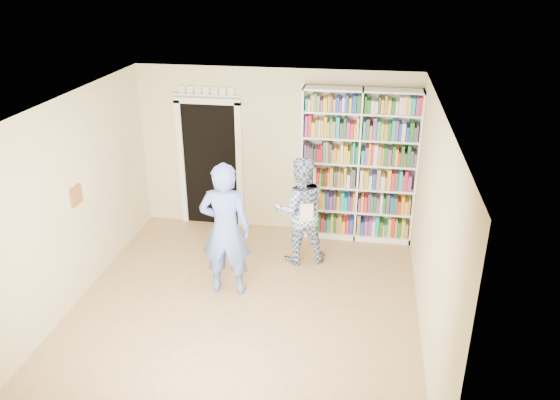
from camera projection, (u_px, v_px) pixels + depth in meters
name	position (u px, v px, depth m)	size (l,w,h in m)	color
floor	(244.00, 311.00, 7.13)	(5.00, 5.00, 0.00)	#9F7D4D
ceiling	(237.00, 108.00, 6.04)	(5.00, 5.00, 0.00)	white
wall_back	(275.00, 152.00, 8.84)	(4.50, 4.50, 0.00)	beige
wall_left	(68.00, 205.00, 6.92)	(5.00, 5.00, 0.00)	beige
wall_right	(432.00, 232.00, 6.25)	(5.00, 5.00, 0.00)	beige
bookshelf	(359.00, 166.00, 8.54)	(1.79, 0.34, 2.46)	white
doorway	(210.00, 158.00, 9.05)	(1.10, 0.08, 2.43)	black
wall_art	(76.00, 196.00, 7.08)	(0.03, 0.25, 0.25)	brown
man_blue	(226.00, 230.00, 7.20)	(0.69, 0.45, 1.88)	#5D7CCE
man_plaid	(300.00, 210.00, 8.02)	(0.80, 0.63, 1.65)	#2F4F91
paper_sheet	(307.00, 213.00, 7.73)	(0.19, 0.01, 0.27)	white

